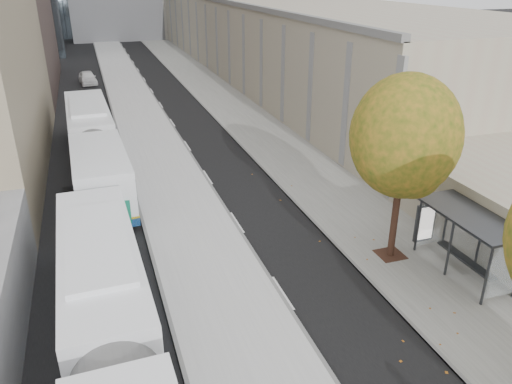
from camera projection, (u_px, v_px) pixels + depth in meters
name	position (u px, v px, depth m)	size (l,w,h in m)	color
bus_platform	(145.00, 128.00, 37.86)	(4.25, 150.00, 0.15)	#BCBCBC
sidewalk	(246.00, 119.00, 40.20)	(4.75, 150.00, 0.08)	gray
building_tan	(261.00, 27.00, 67.00)	(18.00, 92.00, 8.00)	tan
bus_shelter	(473.00, 224.00, 18.95)	(1.90, 4.40, 2.53)	#383A3F
tree_c	(405.00, 137.00, 18.87)	(4.20, 4.20, 7.28)	black
bus_near	(113.00, 354.00, 13.41)	(2.99, 17.26, 2.87)	white
bus_far	(94.00, 144.00, 29.45)	(3.20, 17.88, 2.97)	white
distant_car	(88.00, 78.00, 52.46)	(1.60, 3.98, 1.35)	white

